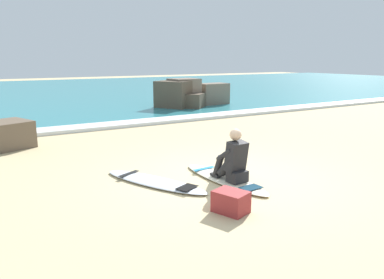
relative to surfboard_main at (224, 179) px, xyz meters
The scene contains 9 objects.
ground_plane 0.06m from the surfboard_main, 18.72° to the right, with size 80.00×80.00×0.00m, color #CCB584.
sea 20.13m from the surfboard_main, 89.87° to the left, with size 80.00×28.00×0.10m, color teal.
breaking_foam 6.43m from the surfboard_main, 89.59° to the left, with size 80.00×0.90×0.11m, color white.
surfboard_main is the anchor object (origin of this frame).
surfer_seated 0.47m from the surfboard_main, 86.58° to the right, with size 0.40×0.72×0.95m.
surfboard_spare_near 1.29m from the surfboard_main, 156.89° to the left, with size 1.41×2.28×0.08m.
rock_outcrop_distant 10.46m from the surfboard_main, 64.18° to the left, with size 3.70×3.39×1.33m.
shoreline_rock 5.87m from the surfboard_main, 122.99° to the left, with size 1.04×1.04×0.68m, color brown.
beach_bag 1.46m from the surfboard_main, 121.93° to the right, with size 0.36×0.48×0.32m, color maroon.
Camera 1 is at (-3.96, -5.36, 2.22)m, focal length 35.00 mm.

